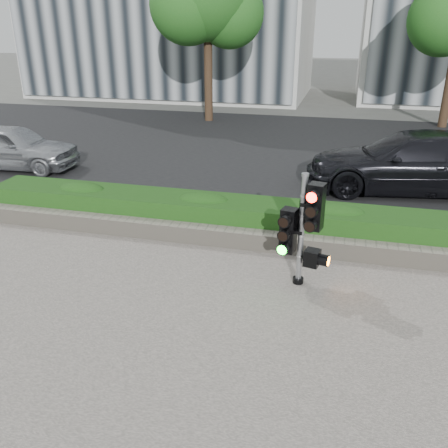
% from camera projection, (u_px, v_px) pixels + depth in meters
% --- Properties ---
extents(ground, '(120.00, 120.00, 0.00)m').
position_uv_depth(ground, '(231.00, 300.00, 7.52)').
color(ground, '#51514C').
rests_on(ground, ground).
extents(sidewalk, '(16.00, 11.00, 0.03)m').
position_uv_depth(sidewalk, '(179.00, 415.00, 5.28)').
color(sidewalk, '#9E9389').
rests_on(sidewalk, ground).
extents(road, '(60.00, 13.00, 0.02)m').
position_uv_depth(road, '(298.00, 150.00, 16.44)').
color(road, black).
rests_on(road, ground).
extents(curb, '(60.00, 0.25, 0.12)m').
position_uv_depth(curb, '(265.00, 222.00, 10.31)').
color(curb, gray).
rests_on(curb, ground).
extents(stone_wall, '(12.00, 0.32, 0.34)m').
position_uv_depth(stone_wall, '(254.00, 240.00, 9.14)').
color(stone_wall, gray).
rests_on(stone_wall, sidewalk).
extents(hedge, '(12.00, 1.00, 0.68)m').
position_uv_depth(hedge, '(260.00, 219.00, 9.65)').
color(hedge, '#347122').
rests_on(hedge, sidewalk).
extents(traffic_signal, '(0.69, 0.55, 1.91)m').
position_uv_depth(traffic_signal, '(304.00, 224.00, 7.57)').
color(traffic_signal, black).
rests_on(traffic_signal, sidewalk).
extents(car_silver, '(3.97, 1.82, 1.32)m').
position_uv_depth(car_silver, '(12.00, 147.00, 14.05)').
color(car_silver, '#ACAFB4').
rests_on(car_silver, road).
extents(car_dark, '(5.48, 2.73, 1.53)m').
position_uv_depth(car_dark, '(411.00, 162.00, 12.10)').
color(car_dark, black).
rests_on(car_dark, road).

